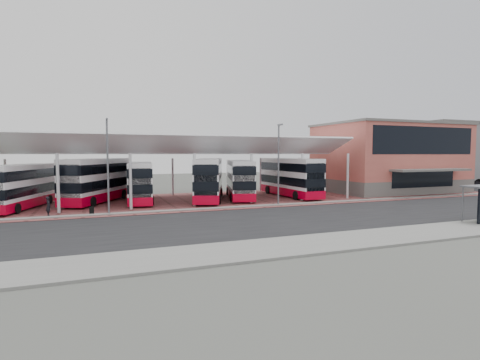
{
  "coord_description": "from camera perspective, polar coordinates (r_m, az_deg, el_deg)",
  "views": [
    {
      "loc": [
        -14.97,
        -26.93,
        5.15
      ],
      "look_at": [
        -1.97,
        6.65,
        2.63
      ],
      "focal_mm": 28.0,
      "sensor_mm": 36.0,
      "label": 1
    }
  ],
  "objects": [
    {
      "name": "warehouse",
      "position": [
        80.99,
        29.92,
        3.47
      ],
      "size": [
        30.5,
        20.5,
        10.25
      ],
      "color": "slate",
      "rests_on": "ground"
    },
    {
      "name": "forecourt",
      "position": [
        43.68,
        1.84,
        -2.73
      ],
      "size": [
        72.0,
        16.0,
        0.06
      ],
      "primitive_type": "cube",
      "color": "brown",
      "rests_on": "ground"
    },
    {
      "name": "road",
      "position": [
        30.38,
        8.75,
        -5.79
      ],
      "size": [
        120.0,
        14.0,
        0.02
      ],
      "primitive_type": "cube",
      "color": "black",
      "rests_on": "ground"
    },
    {
      "name": "ground",
      "position": [
        31.24,
        7.83,
        -5.53
      ],
      "size": [
        140.0,
        140.0,
        0.0
      ],
      "primitive_type": "plane",
      "color": "#474944"
    },
    {
      "name": "bus_2",
      "position": [
        41.05,
        -14.89,
        -0.35
      ],
      "size": [
        3.56,
        10.32,
        4.17
      ],
      "rotation": [
        0.0,
        0.0,
        -0.12
      ],
      "color": "white",
      "rests_on": "forecourt"
    },
    {
      "name": "yellow_line_far",
      "position": [
        25.68,
        15.16,
        -7.65
      ],
      "size": [
        120.0,
        0.12,
        0.01
      ],
      "primitive_type": "cube",
      "color": "gold",
      "rests_on": "road"
    },
    {
      "name": "bus_0",
      "position": [
        40.23,
        -30.34,
        -0.89
      ],
      "size": [
        5.1,
        10.21,
        4.11
      ],
      "rotation": [
        0.0,
        0.0,
        -0.29
      ],
      "color": "white",
      "rests_on": "forecourt"
    },
    {
      "name": "bus_5",
      "position": [
        45.31,
        7.68,
        0.38
      ],
      "size": [
        2.87,
        11.06,
        4.55
      ],
      "rotation": [
        0.0,
        0.0,
        0.01
      ],
      "color": "white",
      "rests_on": "forecourt"
    },
    {
      "name": "yellow_line_near",
      "position": [
        25.44,
        15.56,
        -7.77
      ],
      "size": [
        120.0,
        0.12,
        0.01
      ],
      "primitive_type": "cube",
      "color": "gold",
      "rests_on": "road"
    },
    {
      "name": "bus_1",
      "position": [
        42.07,
        -20.9,
        -0.09
      ],
      "size": [
        7.38,
        11.08,
        4.59
      ],
      "rotation": [
        0.0,
        0.0,
        -0.48
      ],
      "color": "white",
      "rests_on": "forecourt"
    },
    {
      "name": "canopy",
      "position": [
        41.84,
        -8.82,
        4.84
      ],
      "size": [
        37.0,
        11.63,
        7.07
      ],
      "color": "silver",
      "rests_on": "ground"
    },
    {
      "name": "bus_3",
      "position": [
        41.31,
        -4.74,
        0.05
      ],
      "size": [
        6.13,
        11.21,
        4.54
      ],
      "rotation": [
        0.0,
        0.0,
        -0.35
      ],
      "color": "white",
      "rests_on": "forecourt"
    },
    {
      "name": "lamp_east",
      "position": [
        37.29,
        5.91,
        2.77
      ],
      "size": [
        0.16,
        0.9,
        8.07
      ],
      "color": "slate",
      "rests_on": "ground"
    },
    {
      "name": "north_kerb",
      "position": [
        36.7,
        3.12,
        -3.96
      ],
      "size": [
        120.0,
        0.8,
        0.14
      ],
      "primitive_type": "cube",
      "color": "slate",
      "rests_on": "ground"
    },
    {
      "name": "sidewalk",
      "position": [
        23.9,
        18.46,
        -8.48
      ],
      "size": [
        120.0,
        4.0,
        0.14
      ],
      "primitive_type": "cube",
      "color": "slate",
      "rests_on": "ground"
    },
    {
      "name": "bus_4",
      "position": [
        43.03,
        -0.05,
        0.08
      ],
      "size": [
        5.17,
        10.76,
        4.33
      ],
      "rotation": [
        0.0,
        0.0,
        -0.27
      ],
      "color": "white",
      "rests_on": "forecourt"
    },
    {
      "name": "terminal",
      "position": [
        55.77,
        21.77,
        3.21
      ],
      "size": [
        18.4,
        14.4,
        9.25
      ],
      "color": "#63605D",
      "rests_on": "ground"
    },
    {
      "name": "lamp_west",
      "position": [
        33.22,
        -19.51,
        2.41
      ],
      "size": [
        0.16,
        0.9,
        8.07
      ],
      "color": "slate",
      "rests_on": "ground"
    },
    {
      "name": "pedestrian",
      "position": [
        34.55,
        -27.17,
        -3.57
      ],
      "size": [
        0.57,
        0.69,
        1.61
      ],
      "primitive_type": "imported",
      "rotation": [
        0.0,
        0.0,
        1.94
      ],
      "color": "black",
      "rests_on": "forecourt"
    },
    {
      "name": "suitcase",
      "position": [
        33.94,
        -21.66,
        -4.36
      ],
      "size": [
        0.38,
        0.27,
        0.64
      ],
      "primitive_type": "cube",
      "color": "black",
      "rests_on": "forecourt"
    }
  ]
}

